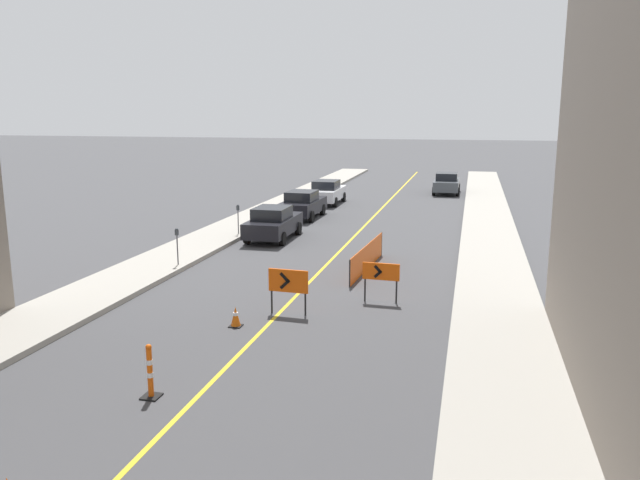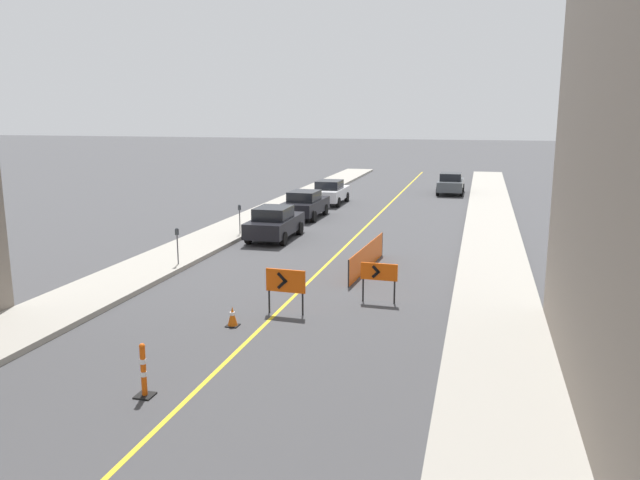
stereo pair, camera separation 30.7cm
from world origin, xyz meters
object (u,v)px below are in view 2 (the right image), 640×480
Objects in this scene: delineator_post_rear at (144,374)px; parked_car_curb_far at (330,192)px; parked_car_opposite_side at (451,183)px; arrow_barricade_secondary at (379,274)px; parking_meter_near_curb at (177,239)px; arrow_barricade_primary at (286,282)px; parking_meter_far_curb at (240,213)px; traffic_cone_third at (232,316)px; parked_car_curb_near at (275,223)px; parked_car_curb_mid at (305,204)px.

parked_car_curb_far is (-2.90, 28.97, 0.28)m from delineator_post_rear.
parked_car_curb_far is at bearing -135.92° from parked_car_opposite_side.
parked_car_curb_far is at bearing 95.72° from delineator_post_rear.
parking_meter_near_curb reaches higher than arrow_barricade_secondary.
arrow_barricade_primary is 7.21m from parking_meter_near_curb.
parking_meter_far_curb reaches higher than arrow_barricade_primary.
traffic_cone_third is at bearing -135.98° from arrow_barricade_secondary.
parked_car_opposite_side is 27.46m from parking_meter_near_curb.
arrow_barricade_secondary is 0.30× the size of parked_car_curb_near.
parking_meter_near_curb is 6.49m from parking_meter_far_curb.
delineator_post_rear is 23.29m from parked_car_curb_mid.
traffic_cone_third is 4.97m from arrow_barricade_secondary.
parking_meter_far_curb is (-1.81, 0.07, 0.39)m from parked_car_curb_near.
arrow_barricade_primary is 0.32× the size of parked_car_curb_near.
parking_meter_near_curb is at bearing -94.74° from parked_car_curb_far.
parked_car_curb_near is (-2.81, 12.16, 0.51)m from traffic_cone_third.
parked_car_curb_mid is 6.40m from parking_meter_far_curb.
parked_car_curb_mid reaches higher than arrow_barricade_secondary.
parked_car_curb_near reaches higher than arrow_barricade_primary.
parking_meter_far_curb is at bearing 110.72° from traffic_cone_third.
parking_meter_far_curb is at bearing -102.85° from parked_car_curb_mid.
parking_meter_near_curb is (-4.63, 5.74, 0.90)m from traffic_cone_third.
parking_meter_near_curb reaches higher than parked_car_opposite_side.
parked_car_curb_far is (-3.01, 24.30, 0.51)m from traffic_cone_third.
parked_car_curb_far is 3.00× the size of parking_meter_far_curb.
parking_meter_near_curb is at bearing 165.71° from arrow_barricade_secondary.
parked_car_curb_near is at bearing -110.82° from parked_car_opposite_side.
traffic_cone_third is 0.40× the size of parking_meter_near_curb.
arrow_barricade_secondary reaches higher than delineator_post_rear.
parked_car_curb_far is 18.63m from parking_meter_near_curb.
arrow_barricade_primary is 0.97× the size of parking_meter_far_curb.
parking_meter_far_curb is at bearing 121.46° from arrow_barricade_primary.
traffic_cone_third is 0.48× the size of delineator_post_rear.
arrow_barricade_secondary is 0.90× the size of parking_meter_far_curb.
parking_meter_far_curb is (-4.63, 12.23, 0.90)m from traffic_cone_third.
delineator_post_rear is 0.28× the size of parked_car_curb_near.
parking_meter_near_curb is at bearing -90.00° from parking_meter_far_curb.
parking_meter_far_curb is at bearing 90.00° from parking_meter_near_curb.
traffic_cone_third is 0.14× the size of parked_car_curb_near.
traffic_cone_third is 0.42× the size of arrow_barricade_primary.
parked_car_curb_near and parked_car_curb_mid have the same top height.
traffic_cone_third is 0.13× the size of parked_car_curb_mid.
parked_car_curb_mid and parked_car_opposite_side have the same top height.
parking_meter_far_curb is (-1.62, -12.06, 0.39)m from parked_car_curb_far.
parked_car_curb_far is (0.06, 5.87, 0.00)m from parked_car_curb_mid.
parked_car_curb_near is 1.00× the size of parked_car_opposite_side.
parked_car_curb_near is 6.68m from parking_meter_near_curb.
arrow_barricade_primary is at bearing -141.45° from arrow_barricade_secondary.
arrow_barricade_primary is 0.32× the size of parked_car_opposite_side.
parking_meter_far_curb is at bearing 104.97° from delineator_post_rear.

